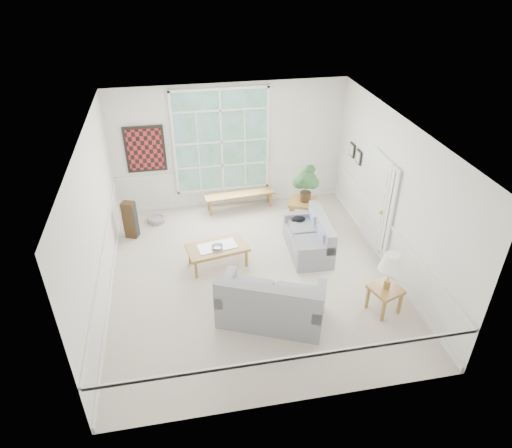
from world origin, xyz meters
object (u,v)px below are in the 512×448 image
Objects in this scene: loveseat_front at (272,297)px; end_table at (302,212)px; side_table at (384,299)px; coffee_table at (218,255)px; loveseat_right at (308,235)px.

loveseat_front is 2.95× the size of end_table.
loveseat_front is at bearing 175.10° from side_table.
loveseat_front is 1.49× the size of coffee_table.
end_table is (1.37, 2.95, -0.18)m from loveseat_front.
end_table is 1.20× the size of side_table.
loveseat_front is at bearing -114.88° from end_table.
coffee_table is at bearing 136.65° from loveseat_front.
loveseat_right is at bearing -6.78° from coffee_table.
loveseat_front is 2.02m from side_table.
loveseat_front reaches higher than end_table.
loveseat_right is 2.94× the size of side_table.
coffee_table is at bearing -174.05° from loveseat_right.
coffee_table is 3.33m from side_table.
coffee_table is 1.98× the size of end_table.
end_table is 3.18m from side_table.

